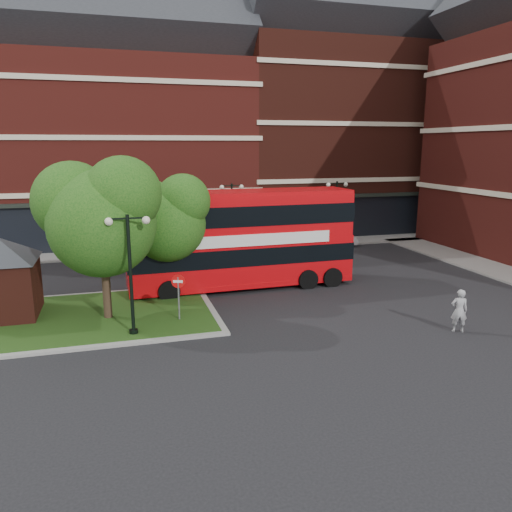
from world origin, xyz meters
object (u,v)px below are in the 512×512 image
object	(u,v)px
woman	(459,311)
car_silver	(148,245)
car_white	(330,238)
bus	(241,233)

from	to	relation	value
woman	car_silver	size ratio (longest dim) A/B	0.46
woman	car_silver	distance (m)	22.07
woman	car_white	world-z (taller)	woman
car_white	woman	bearing A→B (deg)	179.61
car_silver	woman	bearing A→B (deg)	-142.01
car_silver	car_white	xyz separation A→B (m)	(13.62, -0.94, -0.01)
woman	car_silver	xyz separation A→B (m)	(-11.29, 18.96, -0.24)
bus	car_white	xyz separation A→B (m)	(9.36, 9.02, -2.36)
car_white	car_silver	bearing A→B (deg)	93.03
bus	woman	xyz separation A→B (m)	(7.03, -9.00, -2.11)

